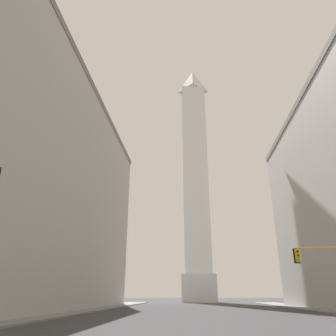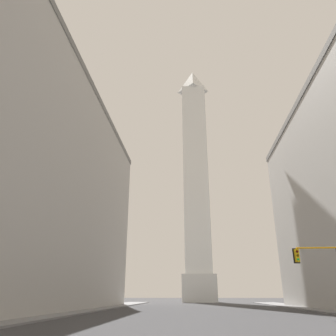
{
  "view_description": "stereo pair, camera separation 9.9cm",
  "coord_description": "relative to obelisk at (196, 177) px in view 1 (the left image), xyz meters",
  "views": [
    {
      "loc": [
        -1.26,
        -2.17,
        1.86
      ],
      "look_at": [
        -5.61,
        55.66,
        24.3
      ],
      "focal_mm": 35.0,
      "sensor_mm": 36.0,
      "label": 1
    },
    {
      "loc": [
        -1.16,
        -2.16,
        1.86
      ],
      "look_at": [
        -5.61,
        55.66,
        24.3
      ],
      "focal_mm": 35.0,
      "sensor_mm": 36.0,
      "label": 2
    }
  ],
  "objects": [
    {
      "name": "sidewalk_left",
      "position": [
        -14.86,
        -55.32,
        -33.07
      ],
      "size": [
        5.0,
        103.73,
        0.15
      ],
      "primitive_type": "cube",
      "color": "slate",
      "rests_on": "ground_plane"
    },
    {
      "name": "building_left",
      "position": [
        -24.94,
        -51.38,
        -18.26
      ],
      "size": [
        20.7,
        59.32,
        29.77
      ],
      "color": "#B2AFAA",
      "rests_on": "ground_plane"
    },
    {
      "name": "obelisk",
      "position": [
        0.0,
        0.0,
        0.0
      ],
      "size": [
        8.62,
        8.62,
        69.49
      ],
      "color": "silver",
      "rests_on": "ground_plane"
    },
    {
      "name": "traffic_light_mid_right",
      "position": [
        10.69,
        -57.66,
        -28.69
      ],
      "size": [
        4.61,
        0.52,
        5.87
      ],
      "color": "orange",
      "rests_on": "ground_plane"
    }
  ]
}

